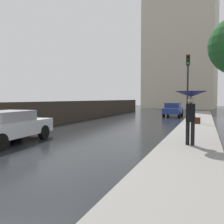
# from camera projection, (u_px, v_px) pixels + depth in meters

# --- Properties ---
(sidewalk_strip) EXTENTS (2.20, 60.00, 0.14)m
(sidewalk_strip) POSITION_uv_depth(u_px,v_px,m) (176.00, 186.00, 4.96)
(sidewalk_strip) COLOR gray
(sidewalk_strip) RESTS_ON ground
(car_blue_near_kerb) EXTENTS (1.74, 4.24, 1.41)m
(car_blue_near_kerb) POSITION_uv_depth(u_px,v_px,m) (173.00, 109.00, 25.16)
(car_blue_near_kerb) COLOR navy
(car_blue_near_kerb) RESTS_ON ground
(car_silver_mid_road) EXTENTS (1.98, 4.23, 1.35)m
(car_silver_mid_road) POSITION_uv_depth(u_px,v_px,m) (8.00, 126.00, 9.93)
(car_silver_mid_road) COLOR #B2B5BA
(car_silver_mid_road) RESTS_ON ground
(pedestrian_with_umbrella_near) EXTENTS (1.12, 1.12, 1.98)m
(pedestrian_with_umbrella_near) POSITION_uv_depth(u_px,v_px,m) (191.00, 102.00, 8.85)
(pedestrian_with_umbrella_near) COLOR black
(pedestrian_with_umbrella_near) RESTS_ON sidewalk_strip
(traffic_light) EXTENTS (0.26, 0.39, 4.90)m
(traffic_light) POSITION_uv_depth(u_px,v_px,m) (188.00, 76.00, 17.76)
(traffic_light) COLOR black
(traffic_light) RESTS_ON sidewalk_strip
(distant_tower) EXTENTS (13.46, 9.73, 22.90)m
(distant_tower) POSITION_uv_depth(u_px,v_px,m) (180.00, 47.00, 45.53)
(distant_tower) COLOR beige
(distant_tower) RESTS_ON ground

